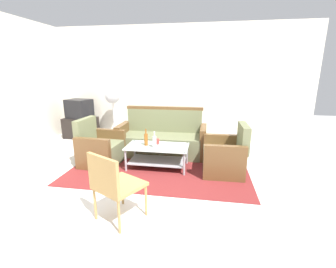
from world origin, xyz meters
TOP-DOWN VIEW (x-y plane):
  - ground_plane at (0.00, 0.00)m, footprint 14.00×14.00m
  - wall_back at (0.00, 3.06)m, footprint 6.52×0.12m
  - rug at (-0.04, 0.96)m, footprint 3.11×2.12m
  - couch at (-0.13, 1.63)m, footprint 1.80×0.75m
  - armchair_left at (-1.18, 0.91)m, footprint 0.74×0.80m
  - armchair_right at (1.11, 0.88)m, footprint 0.72×0.78m
  - coffee_table at (-0.08, 0.90)m, footprint 1.10×0.60m
  - bottle_clear at (-0.11, 0.81)m, footprint 0.07×0.07m
  - bottle_brown at (-0.29, 0.90)m, footprint 0.06×0.06m
  - cup at (-0.11, 1.01)m, footprint 0.08×0.08m
  - tv_stand at (-2.49, 2.55)m, footprint 0.80×0.50m
  - television at (-2.49, 2.55)m, footprint 0.69×0.58m
  - pedestal_fan at (-1.59, 2.60)m, footprint 0.36×0.36m
  - wicker_chair at (-0.24, -0.73)m, footprint 0.65×0.65m

SIDE VIEW (x-z plane):
  - ground_plane at x=0.00m, z-range 0.00..0.00m
  - rug at x=-0.04m, z-range 0.00..0.01m
  - tv_stand at x=-2.49m, z-range 0.00..0.52m
  - coffee_table at x=-0.08m, z-range 0.07..0.47m
  - armchair_left at x=-1.18m, z-range -0.14..0.71m
  - armchair_right at x=1.11m, z-range -0.14..0.71m
  - couch at x=-0.13m, z-range -0.16..0.80m
  - cup at x=-0.11m, z-range 0.41..0.51m
  - wicker_chair at x=-0.24m, z-range 0.07..0.91m
  - bottle_clear at x=-0.11m, z-range 0.38..0.66m
  - bottle_brown at x=-0.29m, z-range 0.37..0.68m
  - television at x=-2.49m, z-range 0.52..1.00m
  - pedestal_fan at x=-1.59m, z-range 0.38..1.65m
  - wall_back at x=0.00m, z-range 0.00..2.80m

